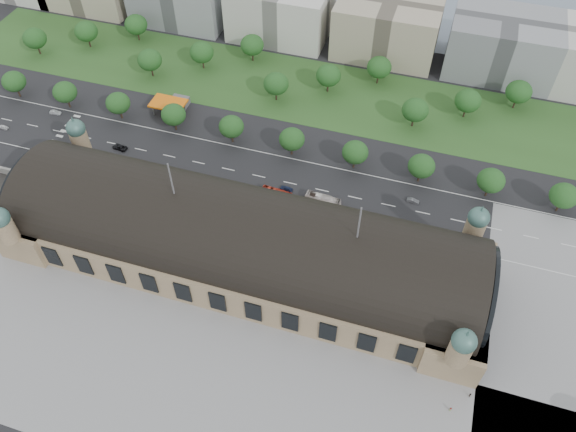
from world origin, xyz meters
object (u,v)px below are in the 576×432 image
(traffic_car_0, at_px, (3,127))
(petrol_station, at_px, (175,102))
(traffic_car_1, at_px, (55,112))
(traffic_car_5, at_px, (413,201))
(parked_car_5, at_px, (184,194))
(bus_east, at_px, (331,213))
(pedestrian_2, at_px, (470,395))
(traffic_car_2, at_px, (120,147))
(pedestrian_0, at_px, (450,409))
(parked_car_2, at_px, (102,166))
(parked_car_3, at_px, (169,185))
(parked_car_4, at_px, (133,173))
(traffic_car_4, at_px, (286,188))
(parked_car_0, at_px, (125,175))
(bus_west, at_px, (277,193))
(parked_car_1, at_px, (113,168))
(bus_mid, at_px, (323,200))
(parked_car_6, at_px, (155,178))

(traffic_car_0, bearing_deg, petrol_station, 124.78)
(traffic_car_1, height_order, traffic_car_5, traffic_car_1)
(parked_car_5, bearing_deg, bus_east, 71.41)
(petrol_station, bearing_deg, pedestrian_2, -34.99)
(bus_east, bearing_deg, traffic_car_2, 78.98)
(traffic_car_2, xyz_separation_m, pedestrian_2, (137.40, -60.11, -0.01))
(petrol_station, relative_size, traffic_car_1, 3.05)
(pedestrian_0, bearing_deg, bus_east, 124.48)
(parked_car_2, height_order, bus_east, bus_east)
(parked_car_2, bearing_deg, traffic_car_2, 152.47)
(parked_car_3, relative_size, pedestrian_2, 2.74)
(parked_car_4, xyz_separation_m, pedestrian_0, (121.31, -54.41, 0.04))
(traffic_car_4, xyz_separation_m, parked_car_5, (-33.70, -13.37, 0.04))
(bus_east, bearing_deg, parked_car_4, 86.69)
(traffic_car_1, relative_size, parked_car_0, 1.01)
(parked_car_3, bearing_deg, petrol_station, 176.97)
(traffic_car_0, xyz_separation_m, parked_car_5, (83.74, -12.14, 0.12))
(parked_car_2, height_order, bus_west, bus_west)
(pedestrian_2, bearing_deg, traffic_car_4, 23.33)
(parked_car_1, height_order, bus_mid, bus_mid)
(parked_car_2, bearing_deg, parked_car_6, 69.61)
(traffic_car_2, relative_size, pedestrian_0, 3.48)
(bus_mid, bearing_deg, traffic_car_1, 87.67)
(traffic_car_2, xyz_separation_m, parked_car_6, (20.38, -11.11, -0.12))
(parked_car_4, bearing_deg, parked_car_3, 47.05)
(traffic_car_2, distance_m, traffic_car_4, 67.45)
(traffic_car_4, distance_m, parked_car_3, 42.24)
(traffic_car_5, relative_size, bus_east, 0.36)
(bus_east, relative_size, pedestrian_0, 6.97)
(parked_car_4, distance_m, bus_west, 53.93)
(parked_car_0, bearing_deg, bus_west, 71.79)
(traffic_car_0, relative_size, pedestrian_2, 2.54)
(petrol_station, relative_size, parked_car_0, 3.09)
(parked_car_2, relative_size, pedestrian_2, 2.94)
(parked_car_3, relative_size, bus_mid, 0.35)
(traffic_car_2, xyz_separation_m, pedestrian_0, (132.82, -65.65, 0.03))
(traffic_car_0, bearing_deg, parked_car_0, 87.29)
(traffic_car_4, bearing_deg, parked_car_2, -75.14)
(traffic_car_1, bearing_deg, parked_car_4, -120.06)
(traffic_car_4, xyz_separation_m, bus_mid, (14.11, -2.37, 0.99))
(parked_car_0, bearing_deg, parked_car_3, 64.19)
(traffic_car_5, bearing_deg, parked_car_5, 108.54)
(petrol_station, distance_m, parked_car_5, 50.36)
(traffic_car_2, distance_m, parked_car_0, 15.50)
(parked_car_6, xyz_separation_m, bus_mid, (61.16, 7.00, 1.07))
(traffic_car_0, height_order, parked_car_2, traffic_car_0)
(traffic_car_5, relative_size, parked_car_3, 0.97)
(traffic_car_0, relative_size, parked_car_3, 0.92)
(petrol_station, xyz_separation_m, bus_east, (75.94, -38.28, -1.29))
(parked_car_2, height_order, parked_car_6, parked_car_6)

